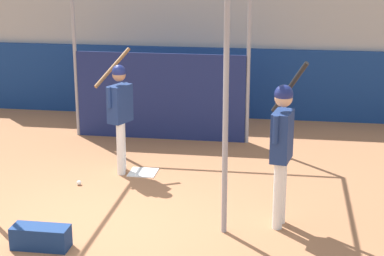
% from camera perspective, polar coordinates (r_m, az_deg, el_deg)
% --- Properties ---
extents(ground_plane, '(60.00, 60.00, 0.00)m').
position_cam_1_polar(ground_plane, '(8.59, -8.49, -8.64)').
color(ground_plane, '#9E6642').
extents(outfield_wall, '(24.00, 0.12, 1.48)m').
position_cam_1_polar(outfield_wall, '(13.76, -1.47, 4.17)').
color(outfield_wall, navy).
rests_on(outfield_wall, ground).
extents(bleacher_section, '(8.70, 2.40, 2.76)m').
position_cam_1_polar(bleacher_section, '(14.88, -0.61, 7.56)').
color(bleacher_section, '#9E9E99').
rests_on(bleacher_section, ground).
extents(batting_cage, '(3.33, 4.00, 3.14)m').
position_cam_1_polar(batting_cage, '(11.24, -3.58, 4.77)').
color(batting_cage, gray).
rests_on(batting_cage, ground).
extents(home_plate, '(0.44, 0.44, 0.02)m').
position_cam_1_polar(home_plate, '(10.43, -4.38, -3.96)').
color(home_plate, white).
rests_on(home_plate, ground).
extents(player_batter, '(0.61, 0.93, 1.93)m').
position_cam_1_polar(player_batter, '(10.22, -6.43, 1.77)').
color(player_batter, white).
rests_on(player_batter, ground).
extents(player_waiting, '(0.48, 0.78, 2.15)m').
position_cam_1_polar(player_waiting, '(8.21, 7.99, -1.15)').
color(player_waiting, white).
rests_on(player_waiting, ground).
extents(equipment_bag, '(0.70, 0.28, 0.28)m').
position_cam_1_polar(equipment_bag, '(8.09, -13.29, -9.42)').
color(equipment_bag, navy).
rests_on(equipment_bag, ground).
extents(baseball, '(0.07, 0.07, 0.07)m').
position_cam_1_polar(baseball, '(10.03, -10.01, -4.81)').
color(baseball, white).
rests_on(baseball, ground).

